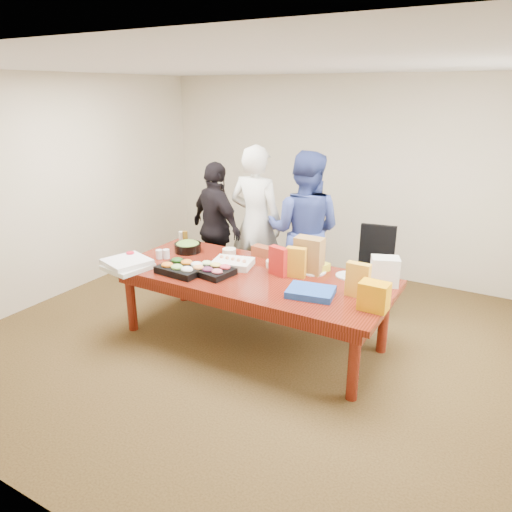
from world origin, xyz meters
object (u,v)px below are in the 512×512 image
Objects in this scene: office_chair at (370,273)px; salad_bowl at (188,247)px; person_right at (304,231)px; sheet_cake at (233,263)px; conference_table at (252,307)px; person_center at (256,223)px.

salad_bowl is (-1.83, -1.04, 0.31)m from office_chair.
person_right is at bearing 38.37° from salad_bowl.
sheet_cake is 1.31× the size of salad_bowl.
person_center is at bearing 117.66° from conference_table.
sheet_cake is at bearing -142.82° from office_chair.
sheet_cake reaches higher than conference_table.
salad_bowl is at bearing 61.69° from person_center.
salad_bowl is (-0.98, 0.23, 0.42)m from conference_table.
person_center is (-0.55, 1.05, 0.57)m from conference_table.
sheet_cake is at bearing 105.20° from person_center.
conference_table is 1.32m from person_center.
person_center reaches higher than office_chair.
office_chair is 3.20× the size of salad_bowl.
person_center is 1.01m from sheet_cake.
salad_bowl is at bearing 154.81° from sheet_cake.
sheet_cake is at bearing -11.84° from salad_bowl.
person_center is at bearing 92.36° from sheet_cake.
office_chair is 0.91m from person_right.
office_chair is at bearing 29.67° from salad_bowl.
person_right is 1.36m from salad_bowl.
person_right is at bearing -174.49° from office_chair.
person_center reaches higher than sheet_cake.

